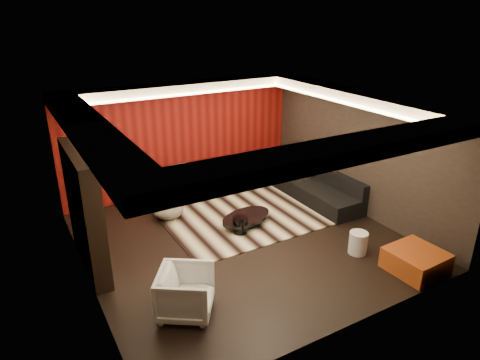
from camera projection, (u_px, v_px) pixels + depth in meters
floor at (242, 240)px, 8.75m from camera, size 6.00×6.00×0.02m
ceiling at (242, 103)px, 7.69m from camera, size 6.00×6.00×0.02m
wall_back at (182, 138)px, 10.64m from camera, size 6.00×0.02×2.80m
wall_left at (79, 210)px, 6.84m from camera, size 0.02×6.00×2.80m
wall_right at (358, 152)px, 9.61m from camera, size 0.02×6.00×2.80m
red_feature_wall at (182, 138)px, 10.61m from camera, size 5.98×0.05×2.78m
soffit_back at (184, 88)px, 9.91m from camera, size 6.00×0.60×0.22m
soffit_front at (346, 150)px, 5.57m from camera, size 6.00×0.60×0.22m
soffit_left at (89, 130)px, 6.49m from camera, size 0.60×4.80×0.22m
soffit_right at (353, 96)px, 8.98m from camera, size 0.60×4.80×0.22m
cove_back at (190, 94)px, 9.67m from camera, size 4.80×0.08×0.04m
cove_front at (328, 150)px, 5.87m from camera, size 4.80×0.08×0.04m
cove_left at (112, 132)px, 6.69m from camera, size 0.08×4.80×0.04m
cove_right at (340, 102)px, 8.86m from camera, size 0.08×4.80×0.04m
tv_surround at (85, 211)px, 7.51m from camera, size 0.30×2.00×2.20m
tv_screen at (91, 191)px, 7.45m from camera, size 0.04×1.30×0.80m
tv_shelf at (97, 229)px, 7.73m from camera, size 0.04×1.60×0.04m
rug at (249, 211)px, 9.95m from camera, size 4.01×3.02×0.02m
coffee_table at (246, 220)px, 9.28m from camera, size 1.56×1.56×0.21m
drum_stool at (240, 225)px, 8.93m from camera, size 0.33×0.33×0.36m
striped_pouf at (168, 210)px, 9.57m from camera, size 0.79×0.79×0.37m
white_side_table at (358, 243)px, 8.20m from camera, size 0.43×0.43×0.44m
orange_ottoman at (416, 261)px, 7.66m from camera, size 0.93×0.93×0.40m
armchair at (186, 292)px, 6.52m from camera, size 1.13×1.13×0.75m
sectional_sofa at (264, 182)px, 10.95m from camera, size 3.65×3.50×0.75m
throw_pillows at (246, 166)px, 11.02m from camera, size 3.16×1.68×0.50m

